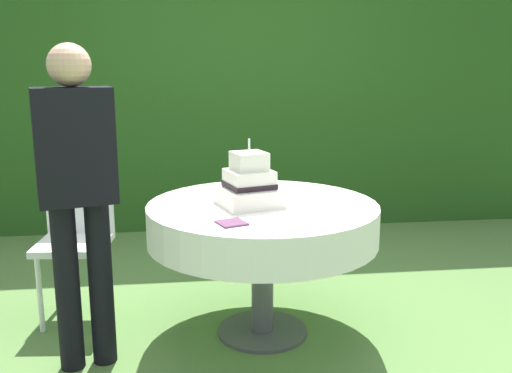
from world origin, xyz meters
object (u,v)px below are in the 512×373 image
wedding_cake (250,185)px  napkin_stack (232,223)px  serving_plate_near (342,208)px  standing_person (78,187)px  cake_table (263,223)px  garden_chair (77,229)px  serving_plate_far (313,193)px

wedding_cake → napkin_stack: size_ratio=2.96×
wedding_cake → napkin_stack: wedding_cake is taller
serving_plate_near → standing_person: (-1.32, -0.06, 0.16)m
cake_table → wedding_cake: size_ratio=3.34×
cake_table → garden_chair: 1.14m
serving_plate_far → wedding_cake: bearing=-151.9°
garden_chair → standing_person: (0.14, -0.62, 0.39)m
serving_plate_near → serving_plate_far: 0.37m
serving_plate_near → wedding_cake: bearing=162.5°
serving_plate_far → napkin_stack: bearing=-133.0°
serving_plate_far → garden_chair: bearing=171.8°
serving_plate_near → standing_person: size_ratio=0.09×
cake_table → napkin_stack: napkin_stack is taller
cake_table → wedding_cake: 0.23m
wedding_cake → garden_chair: size_ratio=0.42×
cake_table → serving_plate_far: 0.39m
serving_plate_near → serving_plate_far: same height
garden_chair → serving_plate_far: bearing=-8.2°
standing_person → serving_plate_near: bearing=2.6°
serving_plate_near → garden_chair: size_ratio=0.16×
napkin_stack → garden_chair: size_ratio=0.14×
garden_chair → wedding_cake: bearing=-22.5°
cake_table → serving_plate_far: size_ratio=8.46×
cake_table → standing_person: 0.99m
serving_plate_far → garden_chair: garden_chair is taller
cake_table → standing_person: standing_person is taller
napkin_stack → standing_person: standing_person is taller
cake_table → serving_plate_near: (0.40, -0.17, 0.12)m
serving_plate_far → standing_person: standing_person is taller
wedding_cake → serving_plate_far: (0.40, 0.21, -0.10)m
serving_plate_far → napkin_stack: serving_plate_far is taller
garden_chair → cake_table: bearing=-20.0°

